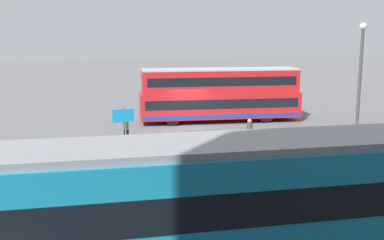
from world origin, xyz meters
The scene contains 8 objects.
ground_plane centered at (0.00, 0.00, 0.00)m, with size 160.00×160.00×0.00m, color slate.
double_decker_bus centered at (-2.67, -1.55, 1.94)m, with size 11.58×4.44×3.79m.
tram_yellow centered at (6.74, 17.98, 1.83)m, with size 16.06×4.51×3.53m.
pedestrian_near_railing centered at (5.04, 3.28, 1.02)m, with size 0.38×0.38×1.76m.
pedestrian_crossing centered at (-1.00, 6.80, 1.01)m, with size 0.45×0.45×1.74m.
pedestrian_railing centered at (0.28, 5.48, 0.74)m, with size 7.69×0.84×1.08m.
info_sign centered at (5.56, 5.37, 1.73)m, with size 1.12×0.15×2.49m.
street_lamp centered at (-5.40, 9.97, 3.96)m, with size 0.36×0.36×6.76m.
Camera 1 is at (9.95, 29.13, 6.30)m, focal length 43.93 mm.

